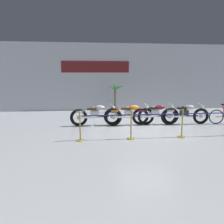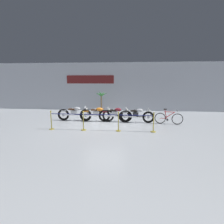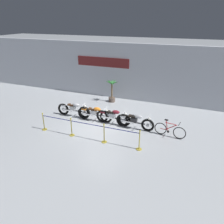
# 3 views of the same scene
# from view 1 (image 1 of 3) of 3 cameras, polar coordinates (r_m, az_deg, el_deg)

# --- Properties ---
(ground_plane) EXTENTS (120.00, 120.00, 0.00)m
(ground_plane) POSITION_cam_1_polar(r_m,az_deg,el_deg) (9.57, 8.78, -4.14)
(ground_plane) COLOR #B2B7BC
(back_wall) EXTENTS (28.00, 0.29, 4.20)m
(back_wall) POSITION_cam_1_polar(r_m,az_deg,el_deg) (14.29, 3.56, 9.09)
(back_wall) COLOR silver
(back_wall) RESTS_ON ground
(motorcycle_silver_0) EXTENTS (2.29, 0.62, 0.97)m
(motorcycle_silver_0) POSITION_cam_1_polar(r_m,az_deg,el_deg) (9.83, -4.23, -0.84)
(motorcycle_silver_0) COLOR black
(motorcycle_silver_0) RESTS_ON ground
(motorcycle_orange_1) EXTENTS (2.28, 0.62, 0.97)m
(motorcycle_orange_1) POSITION_cam_1_polar(r_m,az_deg,el_deg) (9.89, 4.73, -0.74)
(motorcycle_orange_1) COLOR black
(motorcycle_orange_1) RESTS_ON ground
(motorcycle_maroon_2) EXTENTS (2.20, 0.62, 0.96)m
(motorcycle_maroon_2) POSITION_cam_1_polar(r_m,az_deg,el_deg) (10.20, 11.40, -0.62)
(motorcycle_maroon_2) COLOR black
(motorcycle_maroon_2) RESTS_ON ground
(motorcycle_silver_3) EXTENTS (2.27, 0.62, 0.95)m
(motorcycle_silver_3) POSITION_cam_1_polar(r_m,az_deg,el_deg) (10.60, 18.59, -0.58)
(motorcycle_silver_3) COLOR black
(motorcycle_silver_3) RESTS_ON ground
(potted_palm_left_of_row) EXTENTS (1.03, 0.92, 1.87)m
(potted_palm_left_of_row) POSITION_cam_1_polar(r_m,az_deg,el_deg) (13.18, 0.84, 3.84)
(potted_palm_left_of_row) COLOR brown
(potted_palm_left_of_row) RESTS_ON ground
(stanchion_far_left) EXTENTS (5.64, 0.28, 1.05)m
(stanchion_far_left) POSITION_cam_1_polar(r_m,az_deg,el_deg) (7.74, 3.74, -2.35)
(stanchion_far_left) COLOR gold
(stanchion_far_left) RESTS_ON ground
(stanchion_mid_left) EXTENTS (0.28, 0.28, 1.05)m
(stanchion_mid_left) POSITION_cam_1_polar(r_m,az_deg,el_deg) (7.84, 5.00, -4.50)
(stanchion_mid_left) COLOR gold
(stanchion_mid_left) RESTS_ON ground
(stanchion_mid_right) EXTENTS (0.28, 0.28, 1.05)m
(stanchion_mid_right) POSITION_cam_1_polar(r_m,az_deg,el_deg) (8.42, 17.80, -3.94)
(stanchion_mid_right) COLOR gold
(stanchion_mid_right) RESTS_ON ground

